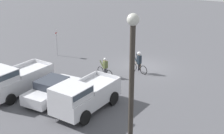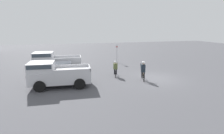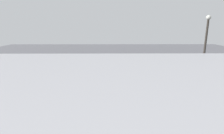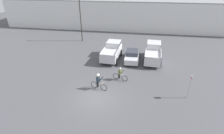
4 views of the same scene
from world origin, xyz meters
TOP-DOWN VIEW (x-y plane):
  - ground_plane at (0.00, 0.00)m, footprint 80.00×80.00m
  - pickup_truck_0 at (0.07, 9.13)m, footprint 2.56×4.96m
  - sedan_0 at (2.84, 8.74)m, footprint 2.02×4.29m
  - pickup_truck_1 at (5.67, 9.47)m, footprint 2.54×5.21m
  - cyclist_0 at (1.86, 3.49)m, footprint 1.69×0.62m
  - cyclist_1 at (-0.09, 1.39)m, footprint 1.83×0.66m
  - fire_lane_sign at (8.53, 1.25)m, footprint 0.08×0.30m
  - lamppost at (-6.33, 15.53)m, footprint 0.36×0.36m

SIDE VIEW (x-z plane):
  - ground_plane at x=0.00m, z-range 0.00..0.00m
  - sedan_0 at x=2.84m, z-range 0.00..1.48m
  - cyclist_0 at x=1.86m, z-range -0.01..1.57m
  - cyclist_1 at x=-0.09m, z-range 0.02..1.83m
  - pickup_truck_1 at x=5.67m, z-range 0.03..2.20m
  - pickup_truck_0 at x=0.07m, z-range 0.06..2.17m
  - fire_lane_sign at x=8.53m, z-range 0.26..2.79m
  - lamppost at x=-6.33m, z-range 0.61..8.51m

